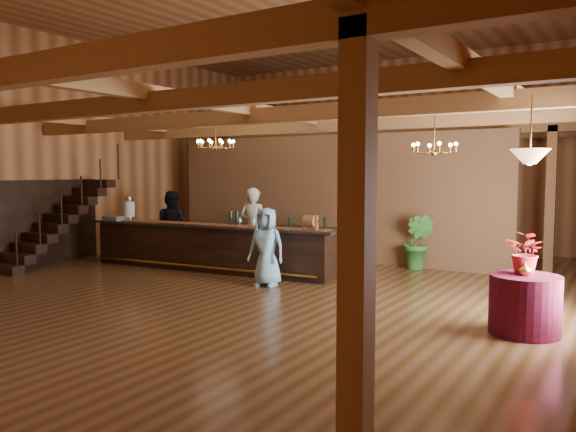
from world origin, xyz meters
The scene contains 25 objects.
floor centered at (0.00, 0.00, 0.00)m, with size 14.00×14.00×0.00m, color brown.
wall_back centered at (0.00, 7.00, 2.75)m, with size 12.00×0.10×5.50m, color #B77544.
wall_left centered at (-6.00, 0.00, 2.75)m, with size 0.10×14.00×5.50m, color #B77544.
beam_grid centered at (0.00, 0.51, 3.24)m, with size 11.90×13.90×0.39m.
support_posts centered at (0.00, -0.50, 1.60)m, with size 9.20×10.20×3.20m.
partition_wall centered at (-0.50, 3.50, 1.55)m, with size 9.00×0.18×3.10m, color brown.
staircase centered at (-5.45, -0.74, 1.00)m, with size 1.00×2.80×2.00m.
backroom_boxes centered at (-0.29, 5.50, 0.53)m, with size 4.10×0.60×1.10m.
tasting_bar centered at (-1.95, 0.63, 0.52)m, with size 6.22×1.32×1.04m.
beverage_dispenser centered at (-4.28, 0.47, 1.32)m, with size 0.26×0.26×0.60m.
glass_rack_tray centered at (-4.56, 0.35, 1.08)m, with size 0.50×0.50×0.10m, color gray.
raffle_drum centered at (0.55, 0.80, 1.20)m, with size 0.34×0.24×0.30m.
bar_bottle_0 centered at (-1.45, 0.79, 1.18)m, with size 0.07×0.07×0.30m, color black.
bar_bottle_1 centered at (-1.29, 0.80, 1.18)m, with size 0.07×0.07×0.30m, color black.
backbar_shelf centered at (-1.56, 3.04, 0.41)m, with size 2.90×0.45×0.82m, color black.
round_table centered at (4.87, -0.91, 0.40)m, with size 0.93×0.93×0.81m, color maroon.
chandelier_left centered at (-1.72, 0.64, 2.80)m, with size 0.80×0.80×0.56m.
chandelier_right centered at (3.02, 0.90, 2.62)m, with size 0.80×0.80×0.73m.
pendant_lamp centered at (4.87, -0.91, 2.40)m, with size 0.52×0.52×0.90m.
bartender centered at (-1.29, 1.43, 0.92)m, with size 0.67×0.44×1.84m, color beige.
staff_second centered at (-3.72, 1.31, 0.86)m, with size 0.84×0.65×1.72m, color black.
guest centered at (0.09, -0.09, 0.76)m, with size 0.74×0.48×1.51m, color #8AC6EB.
floor_plant centered at (1.98, 3.18, 0.62)m, with size 0.69×0.55×1.25m, color #317027.
table_flowers centered at (4.85, -0.77, 1.10)m, with size 0.53×0.46×0.59m, color red.
table_vase centered at (4.86, -0.96, 0.95)m, with size 0.14×0.14×0.28m, color gold.
Camera 1 is at (6.10, -8.94, 2.20)m, focal length 35.00 mm.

